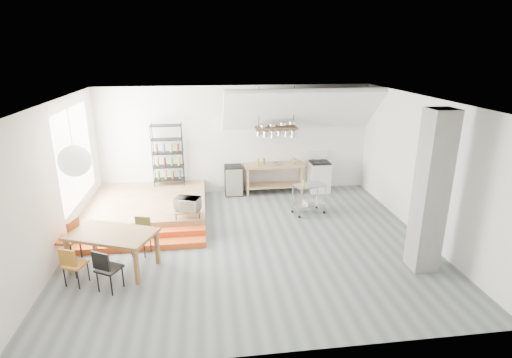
{
  "coord_description": "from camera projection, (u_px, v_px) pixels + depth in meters",
  "views": [
    {
      "loc": [
        -0.94,
        -8.13,
        4.23
      ],
      "look_at": [
        0.24,
        0.8,
        1.25
      ],
      "focal_mm": 28.0,
      "sensor_mm": 36.0,
      "label": 1
    }
  ],
  "objects": [
    {
      "name": "stove",
      "position": [
        319.0,
        176.0,
        12.23
      ],
      "size": [
        0.6,
        0.6,
        1.18
      ],
      "color": "white",
      "rests_on": "ground"
    },
    {
      "name": "chair_red",
      "position": [
        70.0,
        237.0,
        8.12
      ],
      "size": [
        0.52,
        0.52,
        0.95
      ],
      "rotation": [
        0.0,
        0.0,
        -1.79
      ],
      "color": "#9F4116",
      "rests_on": "ground"
    },
    {
      "name": "pot_rack",
      "position": [
        277.0,
        131.0,
        11.37
      ],
      "size": [
        1.2,
        0.5,
        1.43
      ],
      "color": "#402B19",
      "rests_on": "ceiling"
    },
    {
      "name": "ceiling",
      "position": [
        249.0,
        101.0,
        8.09
      ],
      "size": [
        8.0,
        7.0,
        0.02
      ],
      "primitive_type": "cube",
      "color": "white",
      "rests_on": "wall_back"
    },
    {
      "name": "dining_table",
      "position": [
        112.0,
        237.0,
        7.82
      ],
      "size": [
        1.88,
        1.49,
        0.78
      ],
      "rotation": [
        0.0,
        0.0,
        -0.39
      ],
      "color": "brown",
      "rests_on": "ground"
    },
    {
      "name": "wall_right",
      "position": [
        424.0,
        169.0,
        9.09
      ],
      "size": [
        0.04,
        7.0,
        3.2
      ],
      "primitive_type": "cube",
      "color": "silver",
      "rests_on": "ground"
    },
    {
      "name": "chair_olive",
      "position": [
        141.0,
        232.0,
        8.52
      ],
      "size": [
        0.46,
        0.46,
        0.8
      ],
      "rotation": [
        0.0,
        0.0,
        -0.32
      ],
      "color": "olive",
      "rests_on": "ground"
    },
    {
      "name": "window_pane",
      "position": [
        76.0,
        155.0,
        9.45
      ],
      "size": [
        0.02,
        2.5,
        2.2
      ],
      "primitive_type": "cube",
      "color": "white",
      "rests_on": "wall_left"
    },
    {
      "name": "chair_mustard",
      "position": [
        72.0,
        263.0,
        7.31
      ],
      "size": [
        0.47,
        0.47,
        0.79
      ],
      "rotation": [
        0.0,
        0.0,
        2.75
      ],
      "color": "#B5711F",
      "rests_on": "ground"
    },
    {
      "name": "slope_ceiling",
      "position": [
        301.0,
        110.0,
        11.25
      ],
      "size": [
        4.4,
        1.44,
        1.32
      ],
      "primitive_type": "cube",
      "rotation": [
        -0.73,
        0.0,
        0.0
      ],
      "color": "white",
      "rests_on": "wall_back"
    },
    {
      "name": "paper_lantern",
      "position": [
        75.0,
        161.0,
        7.5
      ],
      "size": [
        0.6,
        0.6,
        0.6
      ],
      "primitive_type": "sphere",
      "color": "white",
      "rests_on": "ceiling"
    },
    {
      "name": "step_upper",
      "position": [
        140.0,
        236.0,
        9.12
      ],
      "size": [
        3.0,
        0.35,
        0.27
      ],
      "primitive_type": "cube",
      "color": "#E5541B",
      "rests_on": "ground"
    },
    {
      "name": "microwave",
      "position": [
        187.0,
        204.0,
        9.4
      ],
      "size": [
        0.66,
        0.55,
        0.31
      ],
      "primitive_type": "imported",
      "rotation": [
        0.0,
        0.0,
        -0.35
      ],
      "color": "beige",
      "rests_on": "microwave_shelf"
    },
    {
      "name": "wall_back",
      "position": [
        236.0,
        140.0,
        11.89
      ],
      "size": [
        8.0,
        0.04,
        3.2
      ],
      "primitive_type": "cube",
      "color": "silver",
      "rests_on": "ground"
    },
    {
      "name": "platform",
      "position": [
        148.0,
        207.0,
        10.61
      ],
      "size": [
        3.0,
        3.0,
        0.4
      ],
      "primitive_type": "cube",
      "color": "#8D6646",
      "rests_on": "ground"
    },
    {
      "name": "bowl",
      "position": [
        276.0,
        164.0,
        11.86
      ],
      "size": [
        0.25,
        0.25,
        0.05
      ],
      "primitive_type": "imported",
      "rotation": [
        0.0,
        0.0,
        -0.15
      ],
      "color": "silver",
      "rests_on": "kitchen_counter"
    },
    {
      "name": "wall_left",
      "position": [
        54.0,
        184.0,
        8.1
      ],
      "size": [
        0.04,
        7.0,
        3.2
      ],
      "primitive_type": "cube",
      "color": "silver",
      "rests_on": "ground"
    },
    {
      "name": "microwave_shelf",
      "position": [
        188.0,
        211.0,
        9.46
      ],
      "size": [
        0.6,
        0.4,
        0.16
      ],
      "color": "#8D6646",
      "rests_on": "platform"
    },
    {
      "name": "chair_black",
      "position": [
        106.0,
        267.0,
        7.12
      ],
      "size": [
        0.52,
        0.52,
        0.84
      ],
      "rotation": [
        0.0,
        0.0,
        2.63
      ],
      "color": "black",
      "rests_on": "ground"
    },
    {
      "name": "wire_shelving",
      "position": [
        168.0,
        154.0,
        11.45
      ],
      "size": [
        0.88,
        0.38,
        1.8
      ],
      "color": "black",
      "rests_on": "platform"
    },
    {
      "name": "mini_fridge",
      "position": [
        234.0,
        180.0,
        11.96
      ],
      "size": [
        0.52,
        0.52,
        0.89
      ],
      "primitive_type": "cube",
      "color": "black",
      "rests_on": "ground"
    },
    {
      "name": "rolling_cart",
      "position": [
        309.0,
        195.0,
        10.54
      ],
      "size": [
        0.91,
        0.66,
        0.81
      ],
      "rotation": [
        0.0,
        0.0,
        0.28
      ],
      "color": "silver",
      "rests_on": "ground"
    },
    {
      "name": "floor",
      "position": [
        250.0,
        242.0,
        9.1
      ],
      "size": [
        8.0,
        8.0,
        0.0
      ],
      "primitive_type": "plane",
      "color": "#565F63",
      "rests_on": "ground"
    },
    {
      "name": "step_lower",
      "position": [
        138.0,
        245.0,
        8.81
      ],
      "size": [
        3.0,
        0.35,
        0.13
      ],
      "primitive_type": "cube",
      "color": "#E5541B",
      "rests_on": "ground"
    },
    {
      "name": "kitchen_counter",
      "position": [
        274.0,
        173.0,
        12.0
      ],
      "size": [
        1.8,
        0.6,
        0.91
      ],
      "color": "#8D6646",
      "rests_on": "ground"
    },
    {
      "name": "concrete_column",
      "position": [
        431.0,
        193.0,
        7.59
      ],
      "size": [
        0.5,
        0.5,
        3.2
      ],
      "primitive_type": "cube",
      "color": "gray",
      "rests_on": "ground"
    }
  ]
}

